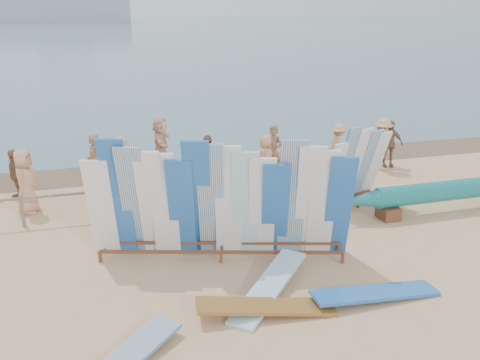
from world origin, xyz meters
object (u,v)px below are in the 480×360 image
object	(u,v)px
beach_chair_left	(155,193)
beachgoer_3	(121,166)
side_surfboard_rack	(355,169)
flat_board_c	(266,314)
flat_board_d	(375,299)
beachgoer_9	(338,146)
beachgoer_extra_1	(15,174)
beachgoer_extra_0	(382,144)
main_surfboard_rack	(221,205)
vendor_table	(301,211)
beachgoer_2	(123,174)
outrigger_canoe	(445,192)
beachgoer_4	(208,159)
beachgoer_8	(321,167)
beachgoer_0	(25,181)
stroller	(209,182)
beachgoer_1	(94,161)
beachgoer_7	(273,152)
beachgoer_6	(265,158)
beachgoer_10	(389,144)
beachgoer_5	(161,143)
beach_chair_right	(170,196)
flat_board_b	(269,295)

from	to	relation	value
beach_chair_left	beachgoer_3	size ratio (longest dim) A/B	0.43
side_surfboard_rack	flat_board_c	xyz separation A→B (m)	(-4.23, -4.67, -1.13)
flat_board_d	beachgoer_9	distance (m)	9.00
beachgoer_extra_1	beachgoer_extra_0	distance (m)	12.27
main_surfboard_rack	vendor_table	world-z (taller)	main_surfboard_rack
side_surfboard_rack	beachgoer_9	world-z (taller)	side_surfboard_rack
beachgoer_2	outrigger_canoe	bearing A→B (deg)	-26.01
flat_board_d	beachgoer_4	size ratio (longest dim) A/B	1.62
main_surfboard_rack	beachgoer_2	bearing A→B (deg)	129.60
side_surfboard_rack	beachgoer_9	bearing A→B (deg)	52.57
flat_board_c	beachgoer_8	size ratio (longest dim) A/B	1.77
beachgoer_4	flat_board_d	bearing A→B (deg)	-25.76
side_surfboard_rack	beachgoer_0	world-z (taller)	side_surfboard_rack
flat_board_d	main_surfboard_rack	bearing A→B (deg)	45.22
flat_board_c	stroller	size ratio (longest dim) A/B	2.40
beachgoer_3	beachgoer_8	bearing A→B (deg)	-69.14
beachgoer_1	beachgoer_2	distance (m)	1.58
stroller	beachgoer_9	size ratio (longest dim) A/B	0.71
beach_chair_left	beachgoer_9	world-z (taller)	beachgoer_9
beachgoer_0	main_surfboard_rack	bearing A→B (deg)	-119.40
beachgoer_7	beachgoer_4	world-z (taller)	beachgoer_7
main_surfboard_rack	beachgoer_extra_0	xyz separation A→B (m)	(7.13, 5.15, -0.41)
beachgoer_3	beachgoer_6	world-z (taller)	beachgoer_3
vendor_table	beachgoer_8	world-z (taller)	beachgoer_8
flat_board_c	beach_chair_left	size ratio (longest dim) A/B	3.43
beachgoer_10	beachgoer_9	bearing A→B (deg)	-179.56
beachgoer_9	beachgoer_5	size ratio (longest dim) A/B	0.84
beach_chair_left	beachgoer_4	xyz separation A→B (m)	(1.89, 1.08, 0.60)
flat_board_d	beachgoer_1	bearing A→B (deg)	32.46
beachgoer_extra_0	beachgoer_extra_1	bearing A→B (deg)	115.64
beach_chair_left	beachgoer_extra_0	size ratio (longest dim) A/B	0.42
stroller	beachgoer_6	world-z (taller)	beachgoer_6
flat_board_c	beach_chair_right	distance (m)	6.37
outrigger_canoe	beachgoer_4	xyz separation A→B (m)	(-6.01, 4.19, 0.24)
flat_board_d	beachgoer_extra_0	bearing A→B (deg)	-30.94
flat_board_b	vendor_table	bearing A→B (deg)	101.68
beach_chair_left	flat_board_d	bearing A→B (deg)	-61.02
beachgoer_1	beachgoer_7	bearing A→B (deg)	90.11
vendor_table	beachgoer_2	world-z (taller)	beachgoer_2
beachgoer_4	beachgoer_7	bearing A→B (deg)	51.53
flat_board_b	main_surfboard_rack	bearing A→B (deg)	150.58
beachgoer_3	beachgoer_extra_0	bearing A→B (deg)	-56.84
flat_board_c	beachgoer_10	world-z (taller)	beachgoer_10
main_surfboard_rack	beachgoer_10	size ratio (longest dim) A/B	3.47
beachgoer_8	beachgoer_9	bearing A→B (deg)	29.95
beachgoer_1	beachgoer_10	distance (m)	10.38
beachgoer_7	beachgoer_4	distance (m)	2.26
beachgoer_6	beachgoer_4	size ratio (longest dim) A/B	0.96
side_surfboard_rack	beachgoer_8	bearing A→B (deg)	84.06
main_surfboard_rack	beachgoer_extra_0	size ratio (longest dim) A/B	3.19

